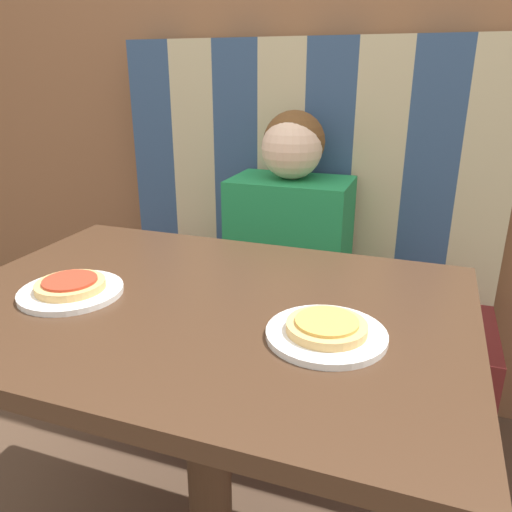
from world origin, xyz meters
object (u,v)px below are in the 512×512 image
object	(u,v)px
plate_left	(71,292)
person	(291,215)
pizza_left	(70,284)
pizza_right	(327,326)
plate_right	(326,334)

from	to	relation	value
plate_left	person	bearing A→B (deg)	69.59
pizza_left	pizza_right	world-z (taller)	same
plate_left	pizza_left	world-z (taller)	pizza_left
plate_left	plate_right	xyz separation A→B (m)	(0.52, 0.00, 0.00)
plate_right	pizza_left	bearing A→B (deg)	180.00
person	pizza_left	bearing A→B (deg)	-110.41
person	pizza_left	world-z (taller)	person
person	plate_right	xyz separation A→B (m)	(0.26, -0.70, 0.00)
plate_left	pizza_left	xyz separation A→B (m)	(0.00, 0.00, 0.02)
person	plate_right	bearing A→B (deg)	-69.59
person	pizza_right	bearing A→B (deg)	-69.59
person	plate_right	distance (m)	0.75
person	plate_right	world-z (taller)	person
plate_left	pizza_right	world-z (taller)	pizza_right
person	pizza_left	distance (m)	0.75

